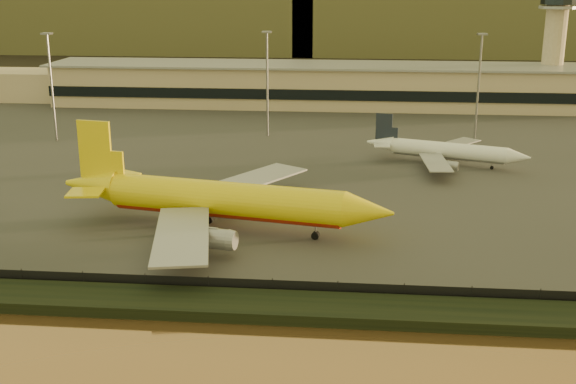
% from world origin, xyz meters
% --- Properties ---
extents(ground, '(900.00, 900.00, 0.00)m').
position_xyz_m(ground, '(0.00, 0.00, 0.00)').
color(ground, black).
rests_on(ground, ground).
extents(embankment, '(320.00, 7.00, 1.40)m').
position_xyz_m(embankment, '(0.00, -17.00, 0.70)').
color(embankment, black).
rests_on(embankment, ground).
extents(tarmac, '(320.00, 220.00, 0.20)m').
position_xyz_m(tarmac, '(0.00, 95.00, 0.10)').
color(tarmac, '#2D2D2D').
rests_on(tarmac, ground).
extents(perimeter_fence, '(300.00, 0.05, 2.20)m').
position_xyz_m(perimeter_fence, '(0.00, -13.00, 1.30)').
color(perimeter_fence, black).
rests_on(perimeter_fence, tarmac).
extents(terminal_building, '(202.00, 25.00, 12.60)m').
position_xyz_m(terminal_building, '(-14.52, 125.55, 6.25)').
color(terminal_building, tan).
rests_on(terminal_building, tarmac).
extents(control_tower, '(11.20, 11.20, 35.50)m').
position_xyz_m(control_tower, '(70.00, 131.00, 21.66)').
color(control_tower, tan).
rests_on(control_tower, tarmac).
extents(apron_light_masts, '(152.20, 12.20, 25.40)m').
position_xyz_m(apron_light_masts, '(15.00, 75.00, 15.70)').
color(apron_light_masts, slate).
rests_on(apron_light_masts, tarmac).
extents(dhl_cargo_jet, '(53.66, 51.84, 16.08)m').
position_xyz_m(dhl_cargo_jet, '(-8.81, 10.59, 5.00)').
color(dhl_cargo_jet, yellow).
rests_on(dhl_cargo_jet, tarmac).
extents(white_narrowbody_jet, '(33.42, 31.75, 9.84)m').
position_xyz_m(white_narrowbody_jet, '(30.52, 55.12, 3.14)').
color(white_narrowbody_jet, white).
rests_on(white_narrowbody_jet, tarmac).
extents(gse_vehicle_yellow, '(3.71, 2.36, 1.55)m').
position_xyz_m(gse_vehicle_yellow, '(8.97, 24.96, 0.97)').
color(gse_vehicle_yellow, yellow).
rests_on(gse_vehicle_yellow, tarmac).
extents(gse_vehicle_white, '(4.79, 2.89, 2.01)m').
position_xyz_m(gse_vehicle_white, '(-6.79, 32.28, 1.21)').
color(gse_vehicle_white, white).
rests_on(gse_vehicle_white, tarmac).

